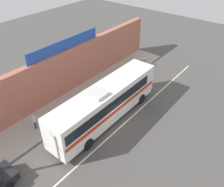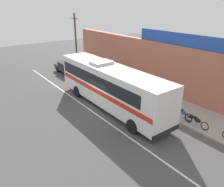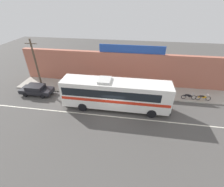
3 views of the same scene
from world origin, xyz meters
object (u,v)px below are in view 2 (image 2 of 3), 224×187
object	(u,v)px
motorcycle_black	(182,113)
parked_car	(68,67)
utility_pole	(76,42)
pedestrian_near_shop	(113,73)
motorcycle_green	(196,120)
intercity_bus	(109,84)

from	to	relation	value
motorcycle_black	parked_car	bearing A→B (deg)	-173.89
parked_car	utility_pole	xyz separation A→B (m)	(-0.00, 1.38, 3.04)
utility_pole	pedestrian_near_shop	xyz separation A→B (m)	(6.05, 1.25, -2.69)
utility_pole	pedestrian_near_shop	distance (m)	6.74
pedestrian_near_shop	parked_car	bearing A→B (deg)	-156.51
parked_car	utility_pole	distance (m)	3.34
motorcycle_green	pedestrian_near_shop	size ratio (longest dim) A/B	1.20
utility_pole	motorcycle_black	distance (m)	16.36
motorcycle_green	motorcycle_black	world-z (taller)	same
intercity_bus	motorcycle_black	xyz separation A→B (m)	(5.10, 3.14, -1.50)
intercity_bus	pedestrian_near_shop	distance (m)	6.43
pedestrian_near_shop	motorcycle_green	bearing A→B (deg)	-5.52
motorcycle_black	motorcycle_green	bearing A→B (deg)	-7.88
motorcycle_black	intercity_bus	bearing A→B (deg)	-148.39
motorcycle_black	pedestrian_near_shop	distance (m)	10.05
utility_pole	intercity_bus	bearing A→B (deg)	-14.34
intercity_bus	motorcycle_green	distance (m)	7.25
utility_pole	motorcycle_green	xyz separation A→B (m)	(17.39, 0.15, -3.21)
motorcycle_green	motorcycle_black	xyz separation A→B (m)	(-1.35, 0.19, 0.00)
intercity_bus	parked_car	xyz separation A→B (m)	(-10.94, 1.42, -1.33)
intercity_bus	motorcycle_black	distance (m)	6.17
intercity_bus	motorcycle_black	bearing A→B (deg)	31.61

